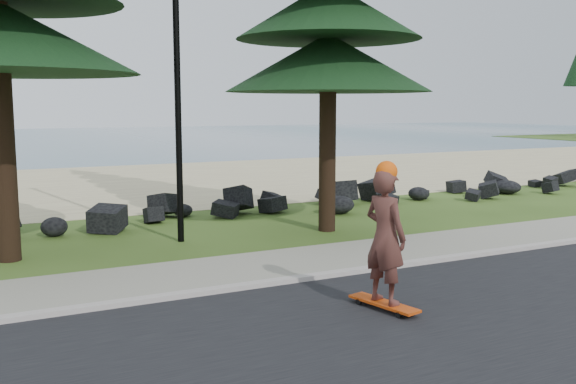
# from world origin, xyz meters

# --- Properties ---
(ground) EXTENTS (160.00, 160.00, 0.00)m
(ground) POSITION_xyz_m (0.00, 0.00, 0.00)
(ground) COLOR #314816
(ground) RESTS_ON ground
(road) EXTENTS (160.00, 7.00, 0.02)m
(road) POSITION_xyz_m (0.00, -4.50, 0.01)
(road) COLOR black
(road) RESTS_ON ground
(kerb) EXTENTS (160.00, 0.20, 0.10)m
(kerb) POSITION_xyz_m (0.00, -0.90, 0.05)
(kerb) COLOR #AEA49C
(kerb) RESTS_ON ground
(sidewalk) EXTENTS (160.00, 2.00, 0.08)m
(sidewalk) POSITION_xyz_m (0.00, 0.20, 0.04)
(sidewalk) COLOR gray
(sidewalk) RESTS_ON ground
(beach_sand) EXTENTS (160.00, 15.00, 0.01)m
(beach_sand) POSITION_xyz_m (0.00, 14.50, 0.01)
(beach_sand) COLOR tan
(beach_sand) RESTS_ON ground
(ocean) EXTENTS (160.00, 58.00, 0.01)m
(ocean) POSITION_xyz_m (0.00, 51.00, 0.00)
(ocean) COLOR #3E6677
(ocean) RESTS_ON ground
(seawall_boulders) EXTENTS (60.00, 2.40, 1.10)m
(seawall_boulders) POSITION_xyz_m (0.00, 5.60, 0.00)
(seawall_boulders) COLOR black
(seawall_boulders) RESTS_ON ground
(lamp_post) EXTENTS (0.25, 0.14, 8.14)m
(lamp_post) POSITION_xyz_m (0.00, 3.20, 4.13)
(lamp_post) COLOR black
(lamp_post) RESTS_ON ground
(skateboarder) EXTENTS (0.61, 1.20, 2.18)m
(skateboarder) POSITION_xyz_m (1.15, -2.83, 1.10)
(skateboarder) COLOR #BE3D0B
(skateboarder) RESTS_ON ground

